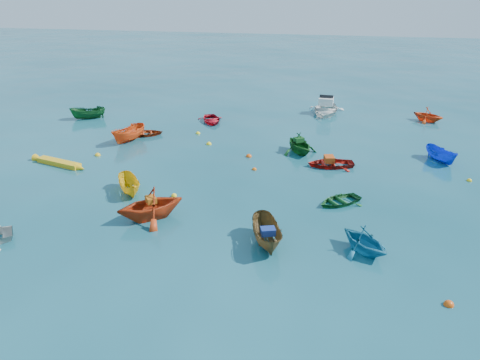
# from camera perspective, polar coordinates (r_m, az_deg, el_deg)

# --- Properties ---
(ground) EXTENTS (160.00, 160.00, 0.00)m
(ground) POSITION_cam_1_polar(r_m,az_deg,el_deg) (21.64, -2.62, -6.17)
(ground) COLOR #0A3F4B
(ground) RESTS_ON ground
(sampan_brown_mid) EXTENTS (2.05, 3.26, 1.18)m
(sampan_brown_mid) POSITION_cam_1_polar(r_m,az_deg,el_deg) (20.61, 3.31, -7.84)
(sampan_brown_mid) COLOR brown
(sampan_brown_mid) RESTS_ON ground
(dinghy_orange_w) EXTENTS (4.23, 4.16, 1.69)m
(dinghy_orange_w) POSITION_cam_1_polar(r_m,az_deg,el_deg) (23.08, -10.74, -4.58)
(dinghy_orange_w) COLOR #BE3611
(dinghy_orange_w) RESTS_ON ground
(sampan_yellow_mid) EXTENTS (2.32, 2.76, 1.03)m
(sampan_yellow_mid) POSITION_cam_1_polar(r_m,az_deg,el_deg) (25.95, -13.21, -1.52)
(sampan_yellow_mid) COLOR yellow
(sampan_yellow_mid) RESTS_ON ground
(dinghy_green_e) EXTENTS (2.95, 2.85, 0.50)m
(dinghy_green_e) POSITION_cam_1_polar(r_m,az_deg,el_deg) (24.65, 11.98, -2.79)
(dinghy_green_e) COLOR #135221
(dinghy_green_e) RESTS_ON ground
(dinghy_cyan_se) EXTENTS (3.17, 3.18, 1.27)m
(dinghy_cyan_se) POSITION_cam_1_polar(r_m,az_deg,el_deg) (20.77, 14.80, -8.41)
(dinghy_cyan_se) COLOR #187197
(dinghy_cyan_se) RESTS_ON ground
(dinghy_red_nw) EXTENTS (3.04, 2.63, 0.53)m
(dinghy_red_nw) POSITION_cam_1_polar(r_m,az_deg,el_deg) (35.22, -11.44, 5.36)
(dinghy_red_nw) COLOR #A5300D
(dinghy_red_nw) RESTS_ON ground
(sampan_orange_n) EXTENTS (2.08, 3.32, 1.20)m
(sampan_orange_n) POSITION_cam_1_polar(r_m,az_deg,el_deg) (34.15, -13.30, 4.62)
(sampan_orange_n) COLOR #E24D15
(sampan_orange_n) RESTS_ON ground
(dinghy_green_n) EXTENTS (3.47, 3.57, 1.44)m
(dinghy_green_n) POSITION_cam_1_polar(r_m,az_deg,el_deg) (31.30, 7.19, 3.34)
(dinghy_green_n) COLOR #13541A
(dinghy_green_n) RESTS_ON ground
(dinghy_red_ne) EXTENTS (3.20, 2.59, 0.59)m
(dinghy_red_ne) POSITION_cam_1_polar(r_m,az_deg,el_deg) (29.32, 10.94, 1.66)
(dinghy_red_ne) COLOR #A3150D
(dinghy_red_ne) RESTS_ON ground
(sampan_blue_far) EXTENTS (2.12, 2.71, 1.00)m
(sampan_blue_far) POSITION_cam_1_polar(r_m,az_deg,el_deg) (32.19, 23.19, 2.13)
(sampan_blue_far) COLOR blue
(sampan_blue_far) RESTS_ON ground
(dinghy_red_far) EXTENTS (2.97, 3.39, 0.58)m
(dinghy_red_far) POSITION_cam_1_polar(r_m,az_deg,el_deg) (37.88, -3.49, 7.08)
(dinghy_red_far) COLOR red
(dinghy_red_far) RESTS_ON ground
(dinghy_orange_far) EXTENTS (3.15, 3.05, 1.27)m
(dinghy_orange_far) POSITION_cam_1_polar(r_m,az_deg,el_deg) (40.87, 21.83, 6.66)
(dinghy_orange_far) COLOR #DD4414
(dinghy_orange_far) RESTS_ON ground
(sampan_green_far) EXTENTS (2.99, 2.13, 1.08)m
(sampan_green_far) POSITION_cam_1_polar(r_m,az_deg,el_deg) (40.65, -17.98, 7.12)
(sampan_green_far) COLOR #125121
(sampan_green_far) RESTS_ON ground
(kayak_yellow) EXTENTS (3.90, 1.58, 0.39)m
(kayak_yellow) POSITION_cam_1_polar(r_m,az_deg,el_deg) (31.08, -21.17, 1.72)
(kayak_yellow) COLOR gold
(kayak_yellow) RESTS_ON ground
(motorboat_white) EXTENTS (3.28, 4.42, 1.48)m
(motorboat_white) POSITION_cam_1_polar(r_m,az_deg,el_deg) (40.96, 10.34, 8.01)
(motorboat_white) COLOR white
(motorboat_white) RESTS_ON ground
(tarp_blue_a) EXTENTS (0.73, 0.63, 0.30)m
(tarp_blue_a) POSITION_cam_1_polar(r_m,az_deg,el_deg) (20.11, 3.43, -6.26)
(tarp_blue_a) COLOR navy
(tarp_blue_a) RESTS_ON sampan_brown_mid
(tarp_orange_a) EXTENTS (0.70, 0.72, 0.28)m
(tarp_orange_a) POSITION_cam_1_polar(r_m,az_deg,el_deg) (22.66, -10.81, -2.36)
(tarp_orange_a) COLOR #B85C12
(tarp_orange_a) RESTS_ON dinghy_orange_w
(tarp_green_b) EXTENTS (0.76, 0.72, 0.29)m
(tarp_green_b) POSITION_cam_1_polar(r_m,az_deg,el_deg) (31.09, 7.19, 4.89)
(tarp_green_b) COLOR #134C1B
(tarp_green_b) RESTS_ON dinghy_green_n
(tarp_orange_b) EXTENTS (0.73, 0.86, 0.37)m
(tarp_orange_b) POSITION_cam_1_polar(r_m,az_deg,el_deg) (29.13, 10.82, 2.53)
(tarp_orange_b) COLOR #C04613
(tarp_orange_b) RESTS_ON dinghy_red_ne
(buoy_ye_a) EXTENTS (0.31, 0.31, 0.31)m
(buoy_ye_a) POSITION_cam_1_polar(r_m,az_deg,el_deg) (25.12, -8.04, -1.96)
(buoy_ye_a) COLOR yellow
(buoy_ye_a) RESTS_ON ground
(buoy_or_b) EXTENTS (0.37, 0.37, 0.37)m
(buoy_or_b) POSITION_cam_1_polar(r_m,az_deg,el_deg) (18.74, 24.08, -13.75)
(buoy_or_b) COLOR #DB4A0B
(buoy_or_b) RESTS_ON ground
(buoy_ye_b) EXTENTS (0.38, 0.38, 0.38)m
(buoy_ye_b) POSITION_cam_1_polar(r_m,az_deg,el_deg) (31.91, -16.96, 2.87)
(buoy_ye_b) COLOR gold
(buoy_ye_b) RESTS_ON ground
(buoy_or_c) EXTENTS (0.29, 0.29, 0.29)m
(buoy_or_c) POSITION_cam_1_polar(r_m,az_deg,el_deg) (28.27, 1.75, 1.26)
(buoy_or_c) COLOR #D3560B
(buoy_or_c) RESTS_ON ground
(buoy_ye_c) EXTENTS (0.37, 0.37, 0.37)m
(buoy_ye_c) POSITION_cam_1_polar(r_m,az_deg,el_deg) (32.69, -3.82, 4.36)
(buoy_ye_c) COLOR yellow
(buoy_ye_c) RESTS_ON ground
(buoy_ye_d) EXTENTS (0.33, 0.33, 0.33)m
(buoy_ye_d) POSITION_cam_1_polar(r_m,az_deg,el_deg) (35.03, -5.15, 5.64)
(buoy_ye_d) COLOR yellow
(buoy_ye_d) RESTS_ON ground
(buoy_or_e) EXTENTS (0.38, 0.38, 0.38)m
(buoy_or_e) POSITION_cam_1_polar(r_m,az_deg,el_deg) (30.33, 1.08, 2.85)
(buoy_or_e) COLOR #DF4D0C
(buoy_or_e) RESTS_ON ground
(buoy_ye_e) EXTENTS (0.29, 0.29, 0.29)m
(buoy_ye_e) POSITION_cam_1_polar(r_m,az_deg,el_deg) (29.76, 26.16, -0.10)
(buoy_ye_e) COLOR yellow
(buoy_ye_e) RESTS_ON ground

